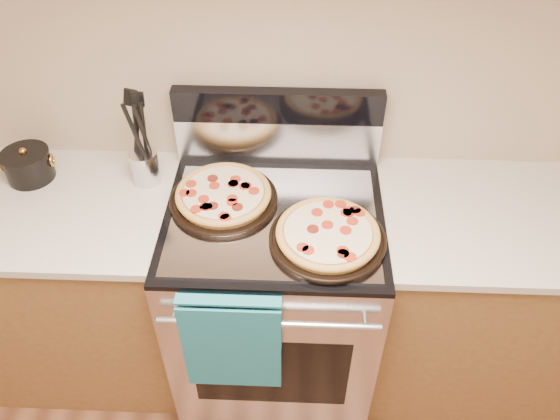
{
  "coord_description": "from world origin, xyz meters",
  "views": [
    {
      "loc": [
        0.08,
        0.27,
        2.21
      ],
      "look_at": [
        0.02,
        1.55,
        1.03
      ],
      "focal_mm": 35.0,
      "sensor_mm": 36.0,
      "label": 1
    }
  ],
  "objects_px": {
    "range_body": "(275,298)",
    "utensil_crock": "(145,167)",
    "pepperoni_pizza_front": "(328,235)",
    "saucepan": "(29,166)",
    "pepperoni_pizza_back": "(224,196)"
  },
  "relations": [
    {
      "from": "range_body",
      "to": "utensil_crock",
      "type": "xyz_separation_m",
      "value": [
        -0.48,
        0.17,
        0.52
      ]
    },
    {
      "from": "pepperoni_pizza_front",
      "to": "range_body",
      "type": "bearing_deg",
      "value": 144.16
    },
    {
      "from": "pepperoni_pizza_back",
      "to": "pepperoni_pizza_front",
      "type": "height_order",
      "value": "same"
    },
    {
      "from": "pepperoni_pizza_front",
      "to": "utensil_crock",
      "type": "xyz_separation_m",
      "value": [
        -0.66,
        0.3,
        0.02
      ]
    },
    {
      "from": "range_body",
      "to": "pepperoni_pizza_back",
      "type": "distance_m",
      "value": 0.53
    },
    {
      "from": "pepperoni_pizza_front",
      "to": "utensil_crock",
      "type": "bearing_deg",
      "value": 155.33
    },
    {
      "from": "range_body",
      "to": "pepperoni_pizza_front",
      "type": "xyz_separation_m",
      "value": [
        0.18,
        -0.13,
        0.5
      ]
    },
    {
      "from": "pepperoni_pizza_back",
      "to": "range_body",
      "type": "bearing_deg",
      "value": -15.7
    },
    {
      "from": "pepperoni_pizza_front",
      "to": "utensil_crock",
      "type": "relative_size",
      "value": 2.93
    },
    {
      "from": "range_body",
      "to": "saucepan",
      "type": "distance_m",
      "value": 1.07
    },
    {
      "from": "range_body",
      "to": "utensil_crock",
      "type": "distance_m",
      "value": 0.73
    },
    {
      "from": "pepperoni_pizza_back",
      "to": "pepperoni_pizza_front",
      "type": "xyz_separation_m",
      "value": [
        0.36,
        -0.18,
        0.0
      ]
    },
    {
      "from": "range_body",
      "to": "utensil_crock",
      "type": "bearing_deg",
      "value": 160.17
    },
    {
      "from": "utensil_crock",
      "to": "saucepan",
      "type": "xyz_separation_m",
      "value": [
        -0.44,
        0.0,
        -0.01
      ]
    },
    {
      "from": "pepperoni_pizza_front",
      "to": "saucepan",
      "type": "xyz_separation_m",
      "value": [
        -1.1,
        0.3,
        0.01
      ]
    }
  ]
}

